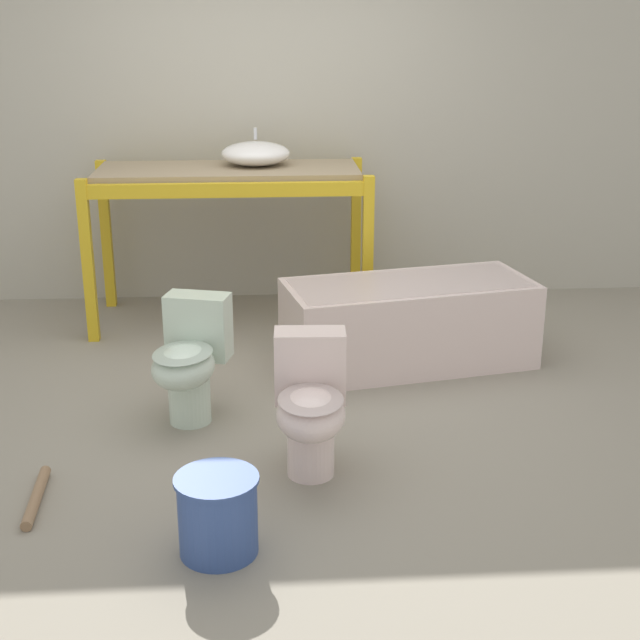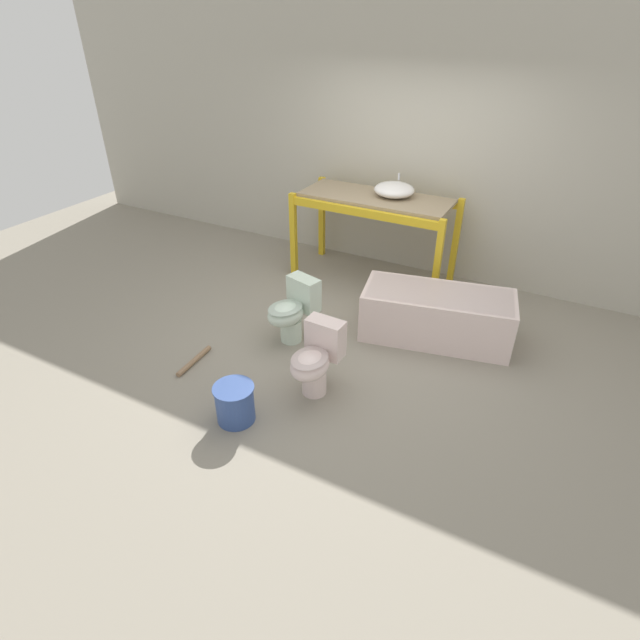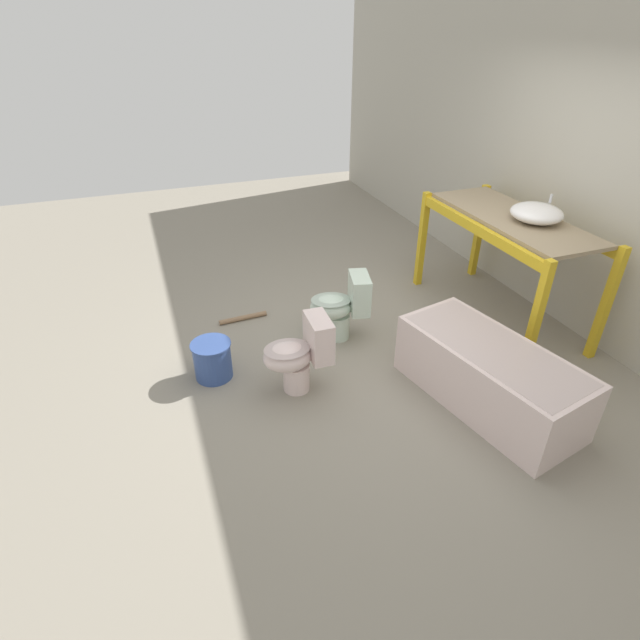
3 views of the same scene
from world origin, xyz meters
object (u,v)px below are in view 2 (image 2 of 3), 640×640
(sink_basin, at_px, (394,190))
(toilet_near, at_px, (316,359))
(bucket_white, at_px, (235,403))
(bathtub_main, at_px, (437,312))
(toilet_far, at_px, (293,310))

(sink_basin, relative_size, toilet_near, 0.72)
(toilet_near, relative_size, bucket_white, 1.91)
(bathtub_main, relative_size, toilet_near, 2.46)
(sink_basin, bearing_deg, toilet_near, -84.16)
(sink_basin, distance_m, toilet_near, 2.49)
(bathtub_main, distance_m, bucket_white, 2.27)
(toilet_far, distance_m, bucket_white, 1.29)
(sink_basin, relative_size, bucket_white, 1.37)
(toilet_near, distance_m, bucket_white, 0.78)
(sink_basin, relative_size, toilet_far, 0.72)
(bathtub_main, relative_size, bucket_white, 4.68)
(toilet_far, xyz_separation_m, bucket_white, (0.19, -1.26, -0.17))
(sink_basin, height_order, bathtub_main, sink_basin)
(toilet_near, bearing_deg, sink_basin, 98.36)
(bathtub_main, height_order, toilet_near, toilet_near)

